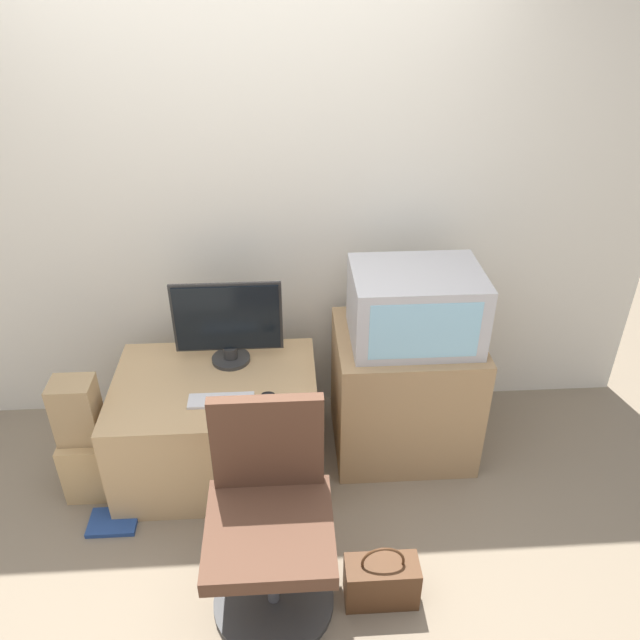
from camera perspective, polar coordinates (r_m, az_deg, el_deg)
ground_plane at (r=2.99m, az=-6.10°, el=-23.11°), size 12.00×12.00×0.00m
wall_back at (r=3.27m, az=-6.69°, el=11.01°), size 4.40×0.05×2.60m
desk at (r=3.33m, az=-9.27°, el=-9.43°), size 1.02×0.75×0.55m
side_stand at (r=3.40m, az=7.63°, el=-6.45°), size 0.73×0.62×0.71m
main_monitor at (r=3.17m, az=-8.42°, el=-0.25°), size 0.55×0.20×0.45m
keyboard at (r=3.02m, az=-9.03°, el=-7.27°), size 0.31×0.10×0.01m
mouse at (r=3.02m, az=-4.78°, el=-6.82°), size 0.07×0.04×0.03m
crt_tv at (r=3.08m, az=8.71°, el=1.23°), size 0.63×0.47×0.37m
office_chair at (r=2.64m, az=-4.59°, el=-18.07°), size 0.51×0.51×0.94m
cardboard_box_lower at (r=3.45m, az=-20.30°, el=-12.02°), size 0.22×0.26×0.34m
cardboard_box_upper at (r=3.24m, az=-21.38°, el=-7.70°), size 0.20×0.17×0.33m
handbag at (r=2.87m, az=5.64°, el=-22.65°), size 0.31×0.14×0.32m
book at (r=3.34m, az=-18.37°, el=-17.11°), size 0.23×0.17×0.02m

